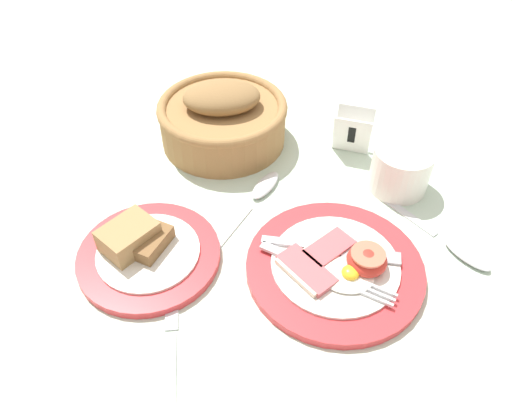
{
  "coord_description": "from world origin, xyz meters",
  "views": [
    {
      "loc": [
        0.07,
        -0.44,
        0.52
      ],
      "look_at": [
        -0.04,
        0.06,
        0.02
      ],
      "focal_mm": 35.0,
      "sensor_mm": 36.0,
      "label": 1
    }
  ],
  "objects_px": {
    "teaspoon_near_cup": "(450,243)",
    "number_card": "(353,132)",
    "bread_basket": "(223,118)",
    "teaspoon_by_saucer": "(257,196)",
    "bread_plate": "(145,251)",
    "breakfast_plate": "(337,266)",
    "fork_on_cloth": "(171,347)",
    "sugar_cup": "(401,168)"
  },
  "relations": [
    {
      "from": "sugar_cup",
      "to": "number_card",
      "type": "xyz_separation_m",
      "value": [
        -0.08,
        0.08,
        0.0
      ]
    },
    {
      "from": "breakfast_plate",
      "to": "sugar_cup",
      "type": "relative_size",
      "value": 2.62
    },
    {
      "from": "sugar_cup",
      "to": "number_card",
      "type": "distance_m",
      "value": 0.11
    },
    {
      "from": "bread_basket",
      "to": "teaspoon_near_cup",
      "type": "height_order",
      "value": "bread_basket"
    },
    {
      "from": "breakfast_plate",
      "to": "number_card",
      "type": "distance_m",
      "value": 0.26
    },
    {
      "from": "teaspoon_near_cup",
      "to": "sugar_cup",
      "type": "bearing_deg",
      "value": 164.0
    },
    {
      "from": "number_card",
      "to": "teaspoon_near_cup",
      "type": "distance_m",
      "value": 0.24
    },
    {
      "from": "bread_plate",
      "to": "number_card",
      "type": "bearing_deg",
      "value": 49.55
    },
    {
      "from": "sugar_cup",
      "to": "fork_on_cloth",
      "type": "xyz_separation_m",
      "value": [
        -0.25,
        -0.34,
        -0.03
      ]
    },
    {
      "from": "number_card",
      "to": "teaspoon_by_saucer",
      "type": "distance_m",
      "value": 0.2
    },
    {
      "from": "number_card",
      "to": "teaspoon_near_cup",
      "type": "relative_size",
      "value": 0.46
    },
    {
      "from": "bread_plate",
      "to": "sugar_cup",
      "type": "distance_m",
      "value": 0.39
    },
    {
      "from": "number_card",
      "to": "teaspoon_by_saucer",
      "type": "bearing_deg",
      "value": -126.05
    },
    {
      "from": "sugar_cup",
      "to": "fork_on_cloth",
      "type": "distance_m",
      "value": 0.42
    },
    {
      "from": "breakfast_plate",
      "to": "teaspoon_by_saucer",
      "type": "height_order",
      "value": "breakfast_plate"
    },
    {
      "from": "sugar_cup",
      "to": "bread_basket",
      "type": "distance_m",
      "value": 0.3
    },
    {
      "from": "number_card",
      "to": "bread_basket",
      "type": "bearing_deg",
      "value": -170.63
    },
    {
      "from": "breakfast_plate",
      "to": "fork_on_cloth",
      "type": "distance_m",
      "value": 0.23
    },
    {
      "from": "breakfast_plate",
      "to": "number_card",
      "type": "xyz_separation_m",
      "value": [
        -0.0,
        0.26,
        0.03
      ]
    },
    {
      "from": "breakfast_plate",
      "to": "number_card",
      "type": "height_order",
      "value": "number_card"
    },
    {
      "from": "fork_on_cloth",
      "to": "sugar_cup",
      "type": "bearing_deg",
      "value": -54.5
    },
    {
      "from": "teaspoon_near_cup",
      "to": "breakfast_plate",
      "type": "bearing_deg",
      "value": -112.84
    },
    {
      "from": "teaspoon_by_saucer",
      "to": "bread_plate",
      "type": "bearing_deg",
      "value": 157.4
    },
    {
      "from": "bread_basket",
      "to": "fork_on_cloth",
      "type": "bearing_deg",
      "value": -83.9
    },
    {
      "from": "teaspoon_by_saucer",
      "to": "breakfast_plate",
      "type": "bearing_deg",
      "value": -113.34
    },
    {
      "from": "breakfast_plate",
      "to": "bread_basket",
      "type": "relative_size",
      "value": 1.09
    },
    {
      "from": "bread_plate",
      "to": "bread_basket",
      "type": "relative_size",
      "value": 0.89
    },
    {
      "from": "number_card",
      "to": "breakfast_plate",
      "type": "bearing_deg",
      "value": -84.64
    },
    {
      "from": "teaspoon_by_saucer",
      "to": "number_card",
      "type": "bearing_deg",
      "value": -23.3
    },
    {
      "from": "teaspoon_near_cup",
      "to": "bread_basket",
      "type": "bearing_deg",
      "value": -164.96
    },
    {
      "from": "sugar_cup",
      "to": "teaspoon_by_saucer",
      "type": "relative_size",
      "value": 0.47
    },
    {
      "from": "breakfast_plate",
      "to": "fork_on_cloth",
      "type": "bearing_deg",
      "value": -138.86
    },
    {
      "from": "bread_plate",
      "to": "teaspoon_by_saucer",
      "type": "bearing_deg",
      "value": 49.91
    },
    {
      "from": "teaspoon_by_saucer",
      "to": "bread_basket",
      "type": "bearing_deg",
      "value": 50.69
    },
    {
      "from": "number_card",
      "to": "fork_on_cloth",
      "type": "bearing_deg",
      "value": -107.77
    },
    {
      "from": "breakfast_plate",
      "to": "fork_on_cloth",
      "type": "relative_size",
      "value": 1.29
    },
    {
      "from": "breakfast_plate",
      "to": "teaspoon_by_saucer",
      "type": "xyz_separation_m",
      "value": [
        -0.13,
        0.11,
        -0.01
      ]
    },
    {
      "from": "bread_basket",
      "to": "teaspoon_near_cup",
      "type": "bearing_deg",
      "value": -24.48
    },
    {
      "from": "number_card",
      "to": "bread_plate",
      "type": "bearing_deg",
      "value": -125.71
    },
    {
      "from": "bread_basket",
      "to": "teaspoon_by_saucer",
      "type": "relative_size",
      "value": 1.13
    },
    {
      "from": "teaspoon_near_cup",
      "to": "number_card",
      "type": "bearing_deg",
      "value": 169.04
    },
    {
      "from": "number_card",
      "to": "fork_on_cloth",
      "type": "relative_size",
      "value": 0.41
    }
  ]
}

